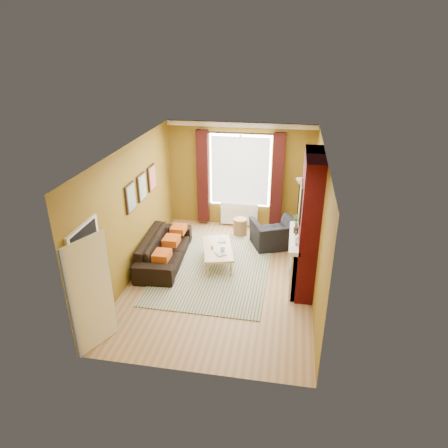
{
  "coord_description": "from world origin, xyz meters",
  "views": [
    {
      "loc": [
        1.29,
        -7.23,
        4.68
      ],
      "look_at": [
        0.0,
        0.25,
        1.15
      ],
      "focal_mm": 32.0,
      "sensor_mm": 36.0,
      "label": 1
    }
  ],
  "objects": [
    {
      "name": "striped_rug",
      "position": [
        -0.25,
        0.33,
        0.01
      ],
      "size": [
        2.48,
        3.4,
        0.02
      ],
      "rotation": [
        0.0,
        0.0,
        -0.01
      ],
      "color": "#324F8A",
      "rests_on": "ground"
    },
    {
      "name": "armchair",
      "position": [
        1.02,
        1.61,
        0.34
      ],
      "size": [
        1.32,
        1.25,
        0.68
      ],
      "primitive_type": "imported",
      "rotation": [
        0.0,
        0.0,
        3.55
      ],
      "color": "black",
      "rests_on": "ground"
    },
    {
      "name": "wicker_stool",
      "position": [
        0.11,
        2.13,
        0.22
      ],
      "size": [
        0.41,
        0.41,
        0.44
      ],
      "rotation": [
        0.0,
        0.0,
        -0.19
      ],
      "color": "olive",
      "rests_on": "ground"
    },
    {
      "name": "floor_lamp",
      "position": [
        1.55,
        2.4,
        1.21
      ],
      "size": [
        0.23,
        0.23,
        1.53
      ],
      "rotation": [
        0.0,
        0.0,
        0.04
      ],
      "color": "black",
      "rests_on": "ground"
    },
    {
      "name": "mug",
      "position": [
        -0.05,
        0.36,
        0.47
      ],
      "size": [
        0.14,
        0.14,
        0.1
      ],
      "primitive_type": "imported",
      "rotation": [
        0.0,
        0.0,
        0.25
      ],
      "color": "#999999",
      "rests_on": "coffee_table"
    },
    {
      "name": "coffee_table",
      "position": [
        -0.2,
        0.54,
        0.37
      ],
      "size": [
        0.92,
        1.36,
        0.42
      ],
      "rotation": [
        0.0,
        0.0,
        0.26
      ],
      "color": "tan",
      "rests_on": "ground"
    },
    {
      "name": "tv_remote",
      "position": [
        -0.32,
        0.5,
        0.43
      ],
      "size": [
        0.08,
        0.15,
        0.02
      ],
      "rotation": [
        0.0,
        0.0,
        0.23
      ],
      "color": "black",
      "rests_on": "coffee_table"
    },
    {
      "name": "sofa",
      "position": [
        -1.42,
        0.44,
        0.32
      ],
      "size": [
        0.99,
        2.25,
        0.64
      ],
      "primitive_type": "imported",
      "rotation": [
        0.0,
        0.0,
        1.63
      ],
      "color": "black",
      "rests_on": "ground"
    },
    {
      "name": "ground",
      "position": [
        0.0,
        0.0,
        0.0
      ],
      "size": [
        5.5,
        5.5,
        0.0
      ],
      "primitive_type": "plane",
      "color": "#956D44",
      "rests_on": "ground"
    },
    {
      "name": "book_a",
      "position": [
        -0.16,
        0.22,
        0.43
      ],
      "size": [
        0.31,
        0.32,
        0.02
      ],
      "primitive_type": "imported",
      "rotation": [
        0.0,
        0.0,
        0.65
      ],
      "color": "#999999",
      "rests_on": "coffee_table"
    },
    {
      "name": "room_walls",
      "position": [
        0.63,
        0.28,
        1.38
      ],
      "size": [
        3.82,
        5.54,
        2.83
      ],
      "color": "olive",
      "rests_on": "ground"
    },
    {
      "name": "book_b",
      "position": [
        -0.25,
        0.89,
        0.42
      ],
      "size": [
        0.24,
        0.29,
        0.02
      ],
      "primitive_type": "imported",
      "rotation": [
        0.0,
        0.0,
        0.21
      ],
      "color": "#999999",
      "rests_on": "coffee_table"
    }
  ]
}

